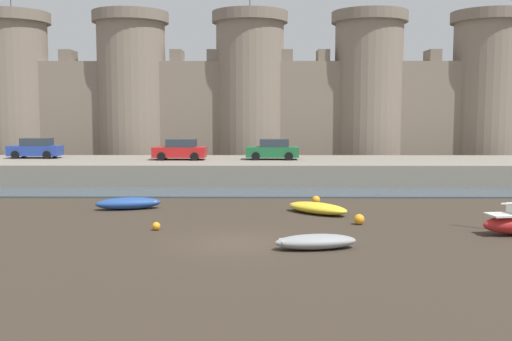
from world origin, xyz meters
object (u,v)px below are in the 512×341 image
(mooring_buoy_mid_mud, at_px, (359,219))
(mooring_buoy_off_centre, at_px, (156,226))
(car_quay_east, at_px, (180,150))
(rowboat_midflat_right, at_px, (128,203))
(car_quay_centre_west, at_px, (273,150))
(rowboat_foreground_left, at_px, (317,208))
(mooring_buoy_near_channel, at_px, (316,200))
(rowboat_midflat_left, at_px, (316,241))
(car_quay_centre_east, at_px, (36,148))

(mooring_buoy_mid_mud, bearing_deg, mooring_buoy_off_centre, -171.39)
(mooring_buoy_off_centre, distance_m, car_quay_east, 19.80)
(rowboat_midflat_right, bearing_deg, car_quay_centre_west, 59.45)
(rowboat_foreground_left, distance_m, mooring_buoy_off_centre, 8.97)
(rowboat_midflat_right, xyz_separation_m, car_quay_east, (1.04, 13.79, 2.05))
(rowboat_midflat_right, distance_m, mooring_buoy_near_channel, 10.73)
(rowboat_midflat_left, relative_size, mooring_buoy_near_channel, 7.08)
(car_quay_east, bearing_deg, mooring_buoy_near_channel, -51.29)
(rowboat_midflat_left, distance_m, car_quay_east, 24.86)
(mooring_buoy_mid_mud, bearing_deg, rowboat_midflat_right, 159.92)
(rowboat_foreground_left, height_order, rowboat_midflat_right, rowboat_midflat_right)
(car_quay_centre_east, distance_m, car_quay_centre_west, 19.18)
(rowboat_midflat_left, distance_m, rowboat_midflat_right, 13.42)
(mooring_buoy_off_centre, bearing_deg, rowboat_midflat_left, -27.95)
(rowboat_midflat_right, xyz_separation_m, car_quay_centre_west, (8.29, 14.04, 2.05))
(car_quay_centre_east, height_order, car_quay_centre_west, same)
(rowboat_foreground_left, bearing_deg, car_quay_centre_west, 97.49)
(car_quay_centre_west, height_order, car_quay_east, same)
(rowboat_midflat_left, xyz_separation_m, mooring_buoy_mid_mud, (2.56, 5.11, -0.06))
(car_quay_centre_east, bearing_deg, rowboat_midflat_left, -50.80)
(mooring_buoy_off_centre, xyz_separation_m, car_quay_centre_east, (-13.39, 21.24, 2.21))
(mooring_buoy_mid_mud, bearing_deg, car_quay_centre_west, 101.47)
(car_quay_centre_east, xyz_separation_m, car_quay_east, (11.89, -1.62, 0.00))
(rowboat_midflat_right, bearing_deg, car_quay_centre_east, 125.15)
(rowboat_midflat_left, bearing_deg, mooring_buoy_mid_mud, 63.43)
(rowboat_foreground_left, height_order, car_quay_centre_west, car_quay_centre_west)
(rowboat_foreground_left, distance_m, car_quay_centre_east, 27.07)
(rowboat_midflat_left, relative_size, car_quay_centre_west, 0.83)
(mooring_buoy_off_centre, bearing_deg, car_quay_centre_east, 122.23)
(car_quay_centre_east, distance_m, car_quay_east, 12.00)
(rowboat_foreground_left, xyz_separation_m, car_quay_centre_east, (-21.16, 16.76, 2.09))
(car_quay_centre_west, bearing_deg, rowboat_midflat_right, -120.55)
(rowboat_foreground_left, bearing_deg, mooring_buoy_mid_mud, -60.59)
(car_quay_centre_east, relative_size, car_quay_east, 1.00)
(mooring_buoy_off_centre, xyz_separation_m, car_quay_centre_west, (5.75, 19.87, 2.21))
(rowboat_foreground_left, xyz_separation_m, rowboat_midflat_right, (-10.31, 1.35, 0.04))
(mooring_buoy_off_centre, distance_m, car_quay_centre_east, 25.21)
(rowboat_foreground_left, relative_size, mooring_buoy_off_centre, 9.73)
(rowboat_foreground_left, bearing_deg, car_quay_centre_east, 141.62)
(car_quay_centre_west, distance_m, car_quay_east, 7.25)
(mooring_buoy_near_channel, bearing_deg, mooring_buoy_mid_mud, -76.89)
(car_quay_centre_west, xyz_separation_m, car_quay_east, (-7.24, -0.25, 0.00))
(rowboat_foreground_left, xyz_separation_m, mooring_buoy_off_centre, (-7.77, -4.48, -0.12))
(car_quay_east, bearing_deg, car_quay_centre_east, 172.26)
(rowboat_foreground_left, bearing_deg, car_quay_east, 121.47)
(car_quay_centre_west, bearing_deg, rowboat_midflat_left, -87.12)
(mooring_buoy_near_channel, height_order, mooring_buoy_mid_mud, mooring_buoy_mid_mud)
(rowboat_midflat_left, xyz_separation_m, rowboat_midflat_right, (-9.47, 9.51, 0.04))
(mooring_buoy_off_centre, height_order, car_quay_east, car_quay_east)
(rowboat_midflat_right, distance_m, mooring_buoy_mid_mud, 12.81)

